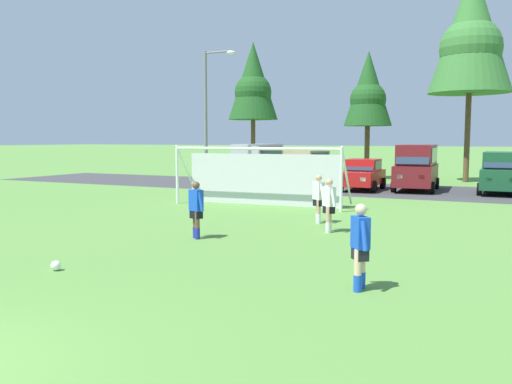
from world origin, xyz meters
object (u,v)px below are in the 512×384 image
parked_car_slot_center_left (363,174)px  street_lamp (208,119)px  player_striker_near (360,247)px  parked_car_slot_center_right (501,172)px  soccer_ball (56,266)px  parked_car_slot_far_left (257,163)px  parked_car_slot_left (306,167)px  player_midfield_center (329,205)px  player_defender_far (318,199)px  player_winger_left (196,210)px  parked_car_slot_center (417,166)px  soccer_goal (261,175)px

parked_car_slot_center_left → street_lamp: (-7.65, -3.83, 3.06)m
player_striker_near → parked_car_slot_center_right: size_ratio=0.35×
soccer_ball → parked_car_slot_far_left: 22.34m
soccer_ball → parked_car_slot_left: (-2.73, 22.36, 1.00)m
player_midfield_center → player_defender_far: size_ratio=1.00×
player_striker_near → parked_car_slot_center_right: parked_car_slot_center_right is taller
player_winger_left → player_defender_far: bearing=62.8°
player_winger_left → parked_car_slot_far_left: size_ratio=0.33×
soccer_ball → player_defender_far: (2.87, 8.78, 0.71)m
soccer_ball → parked_car_slot_left: size_ratio=0.05×
parked_car_slot_center → parked_car_slot_center_right: (4.25, 0.17, -0.23)m
soccer_ball → player_winger_left: size_ratio=0.13×
soccer_ball → parked_car_slot_center_left: 21.13m
player_winger_left → soccer_goal: bearing=102.0°
parked_car_slot_far_left → player_striker_near: bearing=-59.4°
player_midfield_center → street_lamp: size_ratio=0.22×
parked_car_slot_center_right → parked_car_slot_center: bearing=-177.7°
player_midfield_center → parked_car_slot_left: parked_car_slot_left is taller
street_lamp → player_defender_far: bearing=-42.0°
player_midfield_center → player_winger_left: 4.07m
player_winger_left → parked_car_slot_far_left: 18.19m
parked_car_slot_far_left → street_lamp: bearing=-101.6°
player_striker_near → player_midfield_center: bearing=113.6°
soccer_ball → parked_car_slot_center_right: 23.73m
player_winger_left → parked_car_slot_center_right: size_ratio=0.35×
player_defender_far → parked_car_slot_center_right: size_ratio=0.35×
parked_car_slot_far_left → parked_car_slot_center_right: parked_car_slot_far_left is taller
parked_car_slot_center_left → parked_car_slot_center: bearing=20.3°
soccer_ball → parked_car_slot_far_left: (-5.66, 21.58, 1.23)m
parked_car_slot_center_left → street_lamp: bearing=-153.4°
player_winger_left → parked_car_slot_center_right: (7.41, 17.73, 0.29)m
player_winger_left → street_lamp: street_lamp is taller
player_defender_far → parked_car_slot_center_left: 12.43m
parked_car_slot_left → player_defender_far: bearing=-67.6°
player_midfield_center → soccer_goal: bearing=132.9°
parked_car_slot_center → street_lamp: bearing=-155.0°
player_striker_near → player_defender_far: same height
soccer_ball → player_striker_near: 6.49m
player_midfield_center → parked_car_slot_far_left: parked_car_slot_far_left is taller
soccer_ball → player_winger_left: bearing=81.3°
player_striker_near → player_midfield_center: same height
player_defender_far → parked_car_slot_far_left: 15.39m
parked_car_slot_center_left → street_lamp: street_lamp is taller
soccer_ball → player_midfield_center: (3.76, 7.23, 0.71)m
player_striker_near → player_winger_left: 6.42m
soccer_goal → parked_car_slot_center: soccer_goal is taller
parked_car_slot_center → parked_car_slot_center_right: 4.26m
soccer_ball → parked_car_slot_left: 22.54m
soccer_goal → player_striker_near: (7.26, -10.90, -0.47)m
soccer_goal → player_striker_near: bearing=-56.3°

